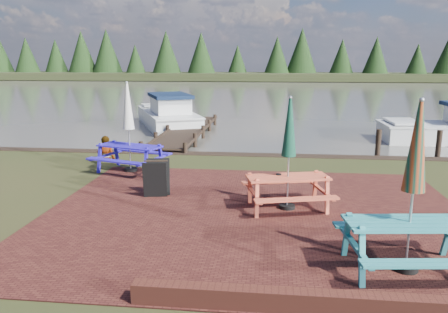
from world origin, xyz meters
name	(u,v)px	position (x,y,z in m)	size (l,w,h in m)	color
ground	(252,233)	(0.00, 0.00, 0.00)	(120.00, 120.00, 0.00)	black
paving	(254,215)	(0.00, 1.00, 0.01)	(9.00, 7.50, 0.02)	#361411
brick_wall	(407,300)	(2.15, -2.42, 0.15)	(6.21, 1.79, 0.30)	#4C1E16
water	(270,92)	(0.00, 37.00, 0.00)	(120.00, 60.00, 0.02)	#413E37
far_treeline	(272,59)	(0.00, 66.00, 3.28)	(120.00, 10.00, 8.10)	black
picnic_table_teal	(411,214)	(2.46, -1.26, 0.94)	(2.12, 1.93, 2.68)	teal
picnic_table_red	(288,171)	(0.70, 1.46, 0.87)	(2.12, 1.97, 2.47)	#CC5034
picnic_table_blue	(129,141)	(-3.80, 4.30, 0.91)	(2.30, 2.17, 2.61)	#2516AA
chalkboard	(157,178)	(-2.39, 2.01, 0.47)	(0.59, 0.63, 0.90)	black
jetty	(186,131)	(-3.50, 11.28, 0.11)	(1.76, 9.08, 1.00)	black
boat_jetty	(168,116)	(-5.05, 14.22, 0.38)	(4.80, 7.00, 1.93)	silver
person	(105,136)	(-5.09, 5.69, 0.80)	(0.58, 0.38, 1.59)	gray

